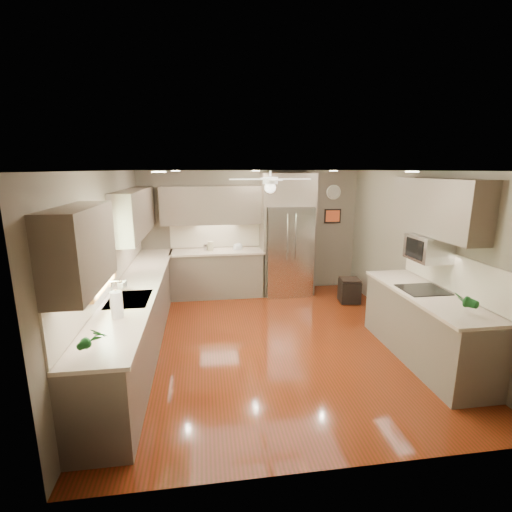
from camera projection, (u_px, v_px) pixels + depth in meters
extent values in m
plane|color=#4A2009|center=(272.00, 340.00, 5.59)|extent=(5.00, 5.00, 0.00)
plane|color=white|center=(274.00, 171.00, 5.02)|extent=(5.00, 5.00, 0.00)
plane|color=#665D4E|center=(251.00, 232.00, 7.71)|extent=(4.50, 0.00, 4.50)
plane|color=#665D4E|center=(333.00, 336.00, 2.89)|extent=(4.50, 0.00, 4.50)
plane|color=#665D4E|center=(109.00, 266.00, 4.99)|extent=(0.00, 5.00, 5.00)
plane|color=#665D4E|center=(419.00, 255.00, 5.61)|extent=(0.00, 5.00, 5.00)
cylinder|color=silver|center=(206.00, 247.00, 7.35)|extent=(0.09, 0.09, 0.13)
cylinder|color=#B9B38B|center=(211.00, 246.00, 7.35)|extent=(0.12, 0.12, 0.19)
imported|color=white|center=(123.00, 284.00, 4.92)|extent=(0.10, 0.10, 0.18)
imported|color=#18541E|center=(94.00, 339.00, 3.18)|extent=(0.20, 0.17, 0.32)
imported|color=#18541E|center=(465.00, 301.00, 4.14)|extent=(0.20, 0.18, 0.29)
imported|color=#B9B38B|center=(238.00, 248.00, 7.45)|extent=(0.26, 0.26, 0.05)
cube|color=brown|center=(139.00, 316.00, 5.36)|extent=(0.60, 4.70, 0.90)
cube|color=beige|center=(137.00, 285.00, 5.26)|extent=(0.65, 4.70, 0.04)
cube|color=beige|center=(113.00, 267.00, 5.15)|extent=(0.02, 4.70, 0.50)
cube|color=brown|center=(218.00, 274.00, 7.51)|extent=(1.85, 0.60, 0.90)
cube|color=beige|center=(217.00, 251.00, 7.38)|extent=(1.85, 0.65, 0.04)
cube|color=beige|center=(216.00, 235.00, 7.61)|extent=(1.85, 0.02, 0.50)
cube|color=brown|center=(80.00, 248.00, 3.34)|extent=(0.33, 1.20, 0.75)
cube|color=brown|center=(135.00, 212.00, 6.14)|extent=(0.33, 2.40, 0.75)
cube|color=brown|center=(216.00, 205.00, 7.32)|extent=(2.15, 0.33, 0.75)
cube|color=brown|center=(437.00, 207.00, 4.88)|extent=(0.33, 1.70, 0.75)
cube|color=#BFF2B2|center=(99.00, 252.00, 4.44)|extent=(0.01, 1.00, 0.80)
cube|color=olive|center=(97.00, 216.00, 4.35)|extent=(0.05, 1.12, 0.06)
cube|color=olive|center=(104.00, 286.00, 4.55)|extent=(0.05, 1.12, 0.06)
cube|color=olive|center=(88.00, 263.00, 3.94)|extent=(0.05, 0.06, 0.80)
cube|color=olive|center=(111.00, 244.00, 4.96)|extent=(0.05, 0.06, 0.80)
cube|color=silver|center=(129.00, 300.00, 4.63)|extent=(0.50, 0.70, 0.03)
cube|color=#262626|center=(129.00, 303.00, 4.64)|extent=(0.44, 0.62, 0.05)
cylinder|color=silver|center=(111.00, 291.00, 4.57)|extent=(0.02, 0.02, 0.24)
cylinder|color=silver|center=(116.00, 282.00, 4.55)|extent=(0.16, 0.02, 0.02)
cube|color=silver|center=(287.00, 250.00, 7.54)|extent=(0.92, 0.72, 1.82)
cube|color=black|center=(291.00, 267.00, 7.27)|extent=(0.88, 0.02, 0.02)
cube|color=black|center=(292.00, 237.00, 7.13)|extent=(0.01, 0.02, 1.00)
cylinder|color=silver|center=(288.00, 237.00, 7.08)|extent=(0.02, 0.02, 0.90)
cylinder|color=silver|center=(296.00, 237.00, 7.11)|extent=(0.02, 0.02, 0.90)
cube|color=brown|center=(288.00, 189.00, 7.32)|extent=(1.04, 0.60, 0.63)
cube|color=brown|center=(263.00, 250.00, 7.53)|extent=(0.06, 0.60, 1.82)
cube|color=brown|center=(310.00, 249.00, 7.67)|extent=(0.06, 0.60, 1.82)
cube|color=brown|center=(424.00, 327.00, 4.98)|extent=(0.65, 2.20, 0.90)
cube|color=beige|center=(427.00, 294.00, 4.87)|extent=(0.70, 2.20, 0.04)
cube|color=beige|center=(453.00, 272.00, 4.85)|extent=(0.02, 2.20, 0.50)
cube|color=black|center=(423.00, 290.00, 4.96)|extent=(0.56, 0.52, 0.01)
cube|color=silver|center=(429.00, 248.00, 5.00)|extent=(0.42, 0.55, 0.34)
cube|color=black|center=(414.00, 249.00, 4.97)|extent=(0.02, 0.40, 0.26)
cylinder|color=white|center=(270.00, 173.00, 5.32)|extent=(0.03, 0.03, 0.08)
cylinder|color=white|center=(270.00, 181.00, 5.34)|extent=(0.22, 0.22, 0.10)
sphere|color=white|center=(270.00, 188.00, 5.36)|extent=(0.16, 0.16, 0.16)
cube|color=white|center=(294.00, 179.00, 5.38)|extent=(0.48, 0.11, 0.01)
cube|color=white|center=(266.00, 179.00, 5.67)|extent=(0.11, 0.48, 0.01)
cube|color=white|center=(246.00, 179.00, 5.29)|extent=(0.48, 0.11, 0.01)
cube|color=white|center=(275.00, 180.00, 5.00)|extent=(0.11, 0.48, 0.01)
cylinder|color=white|center=(176.00, 171.00, 6.08)|extent=(0.14, 0.14, 0.01)
cylinder|color=white|center=(333.00, 171.00, 6.45)|extent=(0.14, 0.14, 0.01)
cylinder|color=white|center=(159.00, 172.00, 3.67)|extent=(0.14, 0.14, 0.01)
cylinder|color=white|center=(412.00, 172.00, 4.04)|extent=(0.14, 0.14, 0.01)
cylinder|color=white|center=(256.00, 171.00, 6.75)|extent=(0.14, 0.14, 0.01)
cylinder|color=white|center=(334.00, 192.00, 7.76)|extent=(0.30, 0.03, 0.30)
cylinder|color=silver|center=(334.00, 192.00, 7.74)|extent=(0.29, 0.00, 0.29)
cube|color=black|center=(333.00, 216.00, 7.87)|extent=(0.36, 0.03, 0.30)
cube|color=#D3532A|center=(333.00, 216.00, 7.85)|extent=(0.30, 0.01, 0.24)
cube|color=black|center=(349.00, 291.00, 7.15)|extent=(0.41, 0.41, 0.42)
cube|color=black|center=(350.00, 279.00, 7.09)|extent=(0.39, 0.39, 0.03)
cylinder|color=white|center=(117.00, 305.00, 4.02)|extent=(0.13, 0.13, 0.31)
cylinder|color=silver|center=(117.00, 304.00, 4.02)|extent=(0.03, 0.03, 0.33)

